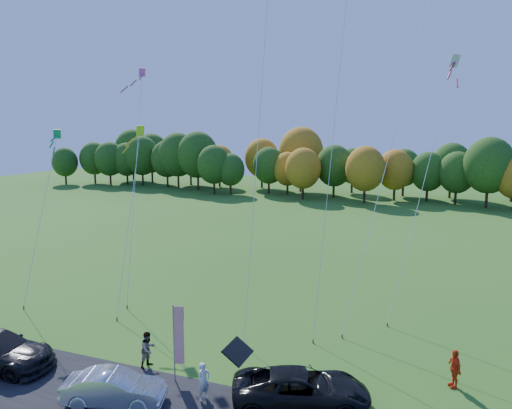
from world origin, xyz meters
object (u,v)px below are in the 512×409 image
at_px(black_suv, 301,389).
at_px(feather_flag, 178,335).
at_px(person_east, 454,368).
at_px(silver_sedan, 114,388).

height_order(black_suv, feather_flag, feather_flag).
xyz_separation_m(person_east, feather_flag, (-11.58, -3.98, 1.33)).
distance_m(silver_sedan, feather_flag, 3.40).
xyz_separation_m(black_suv, person_east, (5.81, 4.02, 0.08)).
xyz_separation_m(black_suv, feather_flag, (-5.77, 0.04, 1.41)).
bearing_deg(black_suv, silver_sedan, 89.06).
relative_size(black_suv, person_east, 3.25).
bearing_deg(feather_flag, black_suv, -0.37).
bearing_deg(person_east, silver_sedan, -89.00).
height_order(silver_sedan, person_east, person_east).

